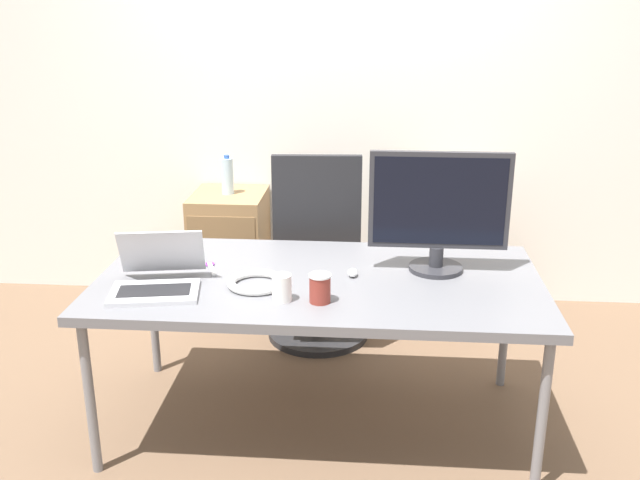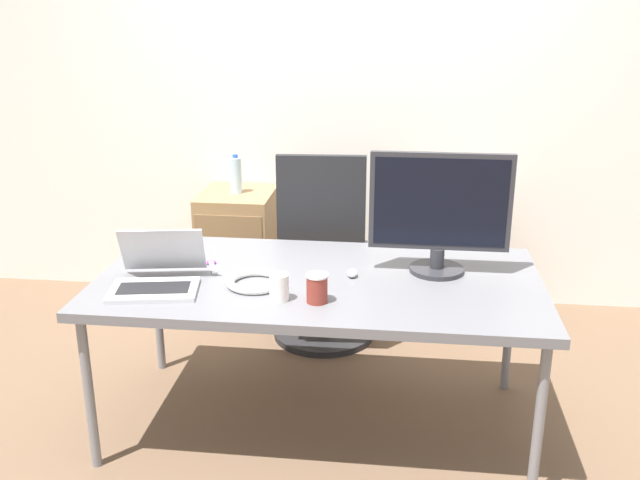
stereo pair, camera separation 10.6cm
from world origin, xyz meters
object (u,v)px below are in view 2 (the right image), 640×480
water_bottle (236,175)px  coffee_cup_brown (317,288)px  cabinet_left (239,250)px  cable_coil (255,281)px  office_chair (323,271)px  mouse (352,273)px  monitor (440,212)px  laptop_center (157,276)px  cabinet_right (458,259)px  coffee_cup_white (279,287)px

water_bottle → coffee_cup_brown: size_ratio=2.04×
cabinet_left → cable_coil: 1.45m
office_chair → cabinet_left: office_chair is taller
water_bottle → mouse: 1.44m
cabinet_left → mouse: (0.78, -1.21, 0.36)m
water_bottle → coffee_cup_brown: bearing=-66.1°
water_bottle → monitor: bearing=-44.6°
laptop_center → monitor: size_ratio=0.68×
cabinet_left → cable_coil: cable_coil is taller
coffee_cup_brown → mouse: bearing=67.4°
cabinet_left → coffee_cup_brown: size_ratio=6.34×
mouse → coffee_cup_brown: bearing=-112.6°
monitor → coffee_cup_brown: size_ratio=5.16×
monitor → mouse: monitor is taller
office_chair → laptop_center: size_ratio=2.76×
cable_coil → cabinet_right: bearing=55.7°
office_chair → mouse: office_chair is taller
office_chair → laptop_center: 1.18m
cabinet_left → water_bottle: size_ratio=3.11×
cabinet_right → mouse: size_ratio=11.22×
cabinet_right → coffee_cup_brown: 1.67m
office_chair → laptop_center: office_chair is taller
cabinet_right → coffee_cup_white: (-0.80, -1.49, 0.40)m
office_chair → laptop_center: (-0.56, -0.98, 0.34)m
mouse → coffee_cup_white: 0.38m
cabinet_right → monitor: (-0.18, -1.11, 0.61)m
laptop_center → cabinet_right: bearing=47.2°
water_bottle → office_chair: bearing=-37.5°
water_bottle → coffee_cup_brown: (0.66, -1.49, -0.07)m
monitor → laptop_center: bearing=-165.0°
coffee_cup_white → coffee_cup_brown: (0.15, -0.00, 0.00)m
mouse → cable_coil: 0.41m
coffee_cup_brown → cabinet_right: bearing=66.4°
cabinet_left → laptop_center: 1.47m
coffee_cup_white → monitor: bearing=31.3°
coffee_cup_white → cable_coil: bearing=131.8°
office_chair → coffee_cup_brown: office_chair is taller
water_bottle → monitor: (1.13, -1.11, 0.14)m
cabinet_right → cable_coil: (-0.92, -1.35, 0.36)m
coffee_cup_brown → cable_coil: 0.31m
water_bottle → coffee_cup_brown: water_bottle is taller
cabinet_right → cable_coil: bearing=-124.3°
cabinet_left → cable_coil: size_ratio=3.04×
water_bottle → monitor: 1.59m
laptop_center → cable_coil: bearing=9.5°
cabinet_left → laptop_center: bearing=-89.9°
office_chair → coffee_cup_brown: size_ratio=9.62×
office_chair → cabinet_right: (0.75, 0.43, -0.05)m
monitor → mouse: 0.44m
laptop_center → coffee_cup_white: 0.52m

